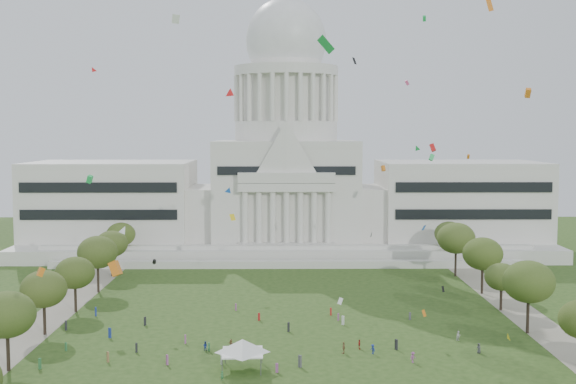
# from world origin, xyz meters

# --- Properties ---
(ground) EXTENTS (400.00, 400.00, 0.00)m
(ground) POSITION_xyz_m (0.00, 0.00, 0.00)
(ground) COLOR #294616
(ground) RESTS_ON ground
(capitol) EXTENTS (160.00, 64.50, 91.30)m
(capitol) POSITION_xyz_m (0.00, 113.59, 22.30)
(capitol) COLOR silver
(capitol) RESTS_ON ground
(path_left) EXTENTS (8.00, 160.00, 0.04)m
(path_left) POSITION_xyz_m (-48.00, 30.00, 0.02)
(path_left) COLOR gray
(path_left) RESTS_ON ground
(path_right) EXTENTS (8.00, 160.00, 0.04)m
(path_right) POSITION_xyz_m (48.00, 30.00, 0.02)
(path_right) COLOR gray
(path_right) RESTS_ON ground
(row_tree_l_1) EXTENTS (8.86, 8.86, 12.59)m
(row_tree_l_1) POSITION_xyz_m (-44.07, -2.96, 8.95)
(row_tree_l_1) COLOR black
(row_tree_l_1) RESTS_ON ground
(row_tree_l_2) EXTENTS (8.42, 8.42, 11.97)m
(row_tree_l_2) POSITION_xyz_m (-45.04, 17.30, 8.51)
(row_tree_l_2) COLOR black
(row_tree_l_2) RESTS_ON ground
(row_tree_r_2) EXTENTS (9.55, 9.55, 13.58)m
(row_tree_r_2) POSITION_xyz_m (44.17, 17.44, 9.66)
(row_tree_r_2) COLOR black
(row_tree_r_2) RESTS_ON ground
(row_tree_l_3) EXTENTS (8.12, 8.12, 11.55)m
(row_tree_l_3) POSITION_xyz_m (-44.09, 33.92, 8.21)
(row_tree_l_3) COLOR black
(row_tree_l_3) RESTS_ON ground
(row_tree_r_3) EXTENTS (7.01, 7.01, 9.98)m
(row_tree_r_3) POSITION_xyz_m (44.40, 34.48, 7.08)
(row_tree_r_3) COLOR black
(row_tree_r_3) RESTS_ON ground
(row_tree_l_4) EXTENTS (9.29, 9.29, 13.21)m
(row_tree_l_4) POSITION_xyz_m (-44.08, 52.42, 9.39)
(row_tree_l_4) COLOR black
(row_tree_l_4) RESTS_ON ground
(row_tree_r_4) EXTENTS (9.19, 9.19, 13.06)m
(row_tree_r_4) POSITION_xyz_m (44.76, 50.04, 9.29)
(row_tree_r_4) COLOR black
(row_tree_r_4) RESTS_ON ground
(row_tree_l_5) EXTENTS (8.33, 8.33, 11.85)m
(row_tree_l_5) POSITION_xyz_m (-45.22, 71.01, 8.42)
(row_tree_l_5) COLOR black
(row_tree_l_5) RESTS_ON ground
(row_tree_r_5) EXTENTS (9.82, 9.82, 13.96)m
(row_tree_r_5) POSITION_xyz_m (43.49, 70.19, 9.93)
(row_tree_r_5) COLOR black
(row_tree_r_5) RESTS_ON ground
(row_tree_l_6) EXTENTS (8.19, 8.19, 11.64)m
(row_tree_l_6) POSITION_xyz_m (-46.87, 89.14, 8.27)
(row_tree_l_6) COLOR black
(row_tree_l_6) RESTS_ON ground
(row_tree_r_6) EXTENTS (8.42, 8.42, 11.97)m
(row_tree_r_6) POSITION_xyz_m (45.96, 88.13, 8.51)
(row_tree_r_6) COLOR black
(row_tree_r_6) RESTS_ON ground
(event_tent) EXTENTS (9.25, 9.25, 4.96)m
(event_tent) POSITION_xyz_m (-7.56, -2.56, 3.85)
(event_tent) COLOR #4C4C4C
(event_tent) RESTS_ON ground
(person_0) EXTENTS (0.95, 0.99, 1.71)m
(person_0) POSITION_xyz_m (31.85, 5.41, 0.85)
(person_0) COLOR #4C4C51
(person_0) RESTS_ON ground
(person_2) EXTENTS (1.03, 0.94, 1.81)m
(person_2) POSITION_xyz_m (30.20, 12.66, 0.91)
(person_2) COLOR silver
(person_2) RESTS_ON ground
(person_3) EXTENTS (1.05, 1.20, 1.66)m
(person_3) POSITION_xyz_m (13.89, 5.16, 0.83)
(person_3) COLOR navy
(person_3) RESTS_ON ground
(person_4) EXTENTS (0.91, 1.28, 1.97)m
(person_4) POSITION_xyz_m (9.03, 5.50, 0.98)
(person_4) COLOR olive
(person_4) RESTS_ON ground
(person_5) EXTENTS (1.55, 1.52, 1.68)m
(person_5) POSITION_xyz_m (-10.13, 8.27, 0.84)
(person_5) COLOR olive
(person_5) RESTS_ON ground
(person_7) EXTENTS (0.70, 0.67, 1.55)m
(person_7) POSITION_xyz_m (-10.36, -7.79, 0.78)
(person_7) COLOR #33723F
(person_7) RESTS_ON ground
(person_8) EXTENTS (0.90, 0.69, 1.62)m
(person_8) POSITION_xyz_m (-14.48, 7.30, 0.81)
(person_8) COLOR navy
(person_8) RESTS_ON ground
(person_9) EXTENTS (1.29, 1.17, 1.80)m
(person_9) POSITION_xyz_m (19.83, 0.51, 0.90)
(person_9) COLOR #994C8C
(person_9) RESTS_ON ground
(person_10) EXTENTS (0.72, 1.07, 1.67)m
(person_10) POSITION_xyz_m (11.94, 7.89, 0.83)
(person_10) COLOR #B21E1E
(person_10) RESTS_ON ground
(distant_crowd) EXTENTS (66.52, 39.43, 1.95)m
(distant_crowd) POSITION_xyz_m (-13.81, 13.60, 0.84)
(distant_crowd) COLOR #33723F
(distant_crowd) RESTS_ON ground
(kite_swarm) EXTENTS (82.41, 99.50, 60.84)m
(kite_swarm) POSITION_xyz_m (-0.47, 8.47, 28.85)
(kite_swarm) COLOR orange
(kite_swarm) RESTS_ON ground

